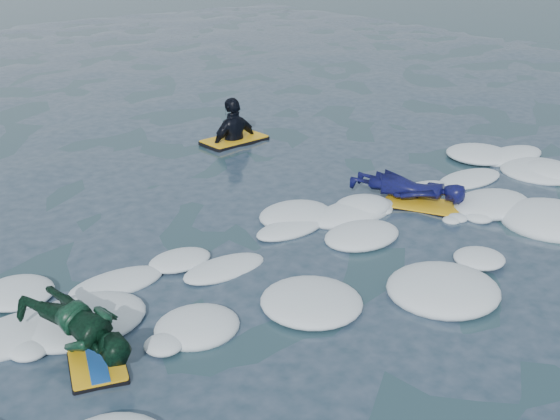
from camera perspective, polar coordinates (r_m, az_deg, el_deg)
The scene contains 5 objects.
ground at distance 6.90m, azimuth 5.44°, elevation -7.54°, with size 120.00×120.00×0.00m, color #18343B.
foam_band at distance 7.59m, azimuth 0.11°, elevation -4.47°, with size 12.00×3.10×0.30m, color white, non-canonical shape.
prone_woman_unit at distance 9.26m, azimuth 10.50°, elevation 1.62°, with size 1.11×1.60×0.38m.
prone_child_unit at distance 6.24m, azimuth -15.63°, elevation -9.27°, with size 0.79×1.32×0.48m.
waiting_rider_unit at distance 11.76m, azimuth -3.73°, elevation 5.30°, with size 1.11×0.66×1.62m.
Camera 1 is at (-4.16, -4.29, 3.46)m, focal length 45.00 mm.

